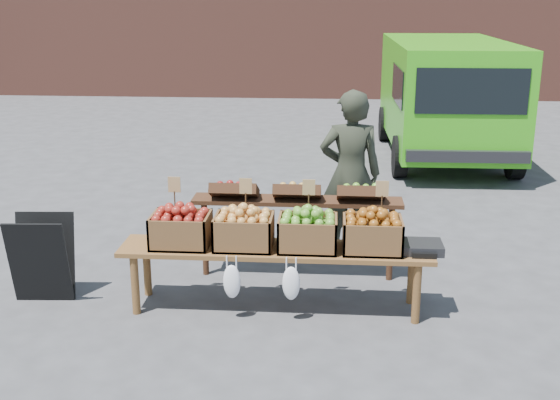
# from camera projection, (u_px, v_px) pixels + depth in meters

# --- Properties ---
(ground) EXTENTS (80.00, 80.00, 0.00)m
(ground) POSITION_uv_depth(u_px,v_px,m) (200.00, 328.00, 5.84)
(ground) COLOR #424144
(delivery_van) EXTENTS (2.03, 4.33, 1.93)m
(delivery_van) POSITION_uv_depth(u_px,v_px,m) (445.00, 100.00, 11.55)
(delivery_van) COLOR #34A514
(delivery_van) RESTS_ON ground
(vendor) EXTENTS (0.66, 0.45, 1.76)m
(vendor) POSITION_uv_depth(u_px,v_px,m) (350.00, 174.00, 7.25)
(vendor) COLOR #262A1E
(vendor) RESTS_ON ground
(chalkboard_sign) EXTENTS (0.54, 0.32, 0.80)m
(chalkboard_sign) POSITION_uv_depth(u_px,v_px,m) (42.00, 259.00, 6.27)
(chalkboard_sign) COLOR black
(chalkboard_sign) RESTS_ON ground
(back_table) EXTENTS (2.10, 0.44, 1.04)m
(back_table) POSITION_uv_depth(u_px,v_px,m) (297.00, 227.00, 6.75)
(back_table) COLOR #371F12
(back_table) RESTS_ON ground
(display_bench) EXTENTS (2.70, 0.56, 0.57)m
(display_bench) POSITION_uv_depth(u_px,v_px,m) (276.00, 278.00, 6.14)
(display_bench) COLOR brown
(display_bench) RESTS_ON ground
(crate_golden_apples) EXTENTS (0.50, 0.40, 0.28)m
(crate_golden_apples) POSITION_uv_depth(u_px,v_px,m) (181.00, 230.00, 6.07)
(crate_golden_apples) COLOR #670B0F
(crate_golden_apples) RESTS_ON display_bench
(crate_russet_pears) EXTENTS (0.50, 0.40, 0.28)m
(crate_russet_pears) POSITION_uv_depth(u_px,v_px,m) (244.00, 231.00, 6.03)
(crate_russet_pears) COLOR gold
(crate_russet_pears) RESTS_ON display_bench
(crate_red_apples) EXTENTS (0.50, 0.40, 0.28)m
(crate_red_apples) POSITION_uv_depth(u_px,v_px,m) (308.00, 233.00, 5.99)
(crate_red_apples) COLOR #46781B
(crate_red_apples) RESTS_ON display_bench
(crate_green_apples) EXTENTS (0.50, 0.40, 0.28)m
(crate_green_apples) POSITION_uv_depth(u_px,v_px,m) (372.00, 235.00, 5.96)
(crate_green_apples) COLOR #894E10
(crate_green_apples) RESTS_ON display_bench
(weighing_scale) EXTENTS (0.34, 0.30, 0.08)m
(weighing_scale) POSITION_uv_depth(u_px,v_px,m) (422.00, 247.00, 5.95)
(weighing_scale) COLOR black
(weighing_scale) RESTS_ON display_bench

